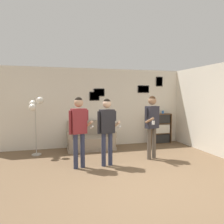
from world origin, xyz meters
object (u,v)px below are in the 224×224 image
bookshelf (160,128)px  drinking_cup (163,112)px  person_player_foreground_left (79,124)px  bottle_on_floor (77,153)px  couch (91,140)px  floor_lamp (35,109)px  person_player_foreground_center (107,125)px  person_watcher_holding_cup (152,120)px

bookshelf → drinking_cup: size_ratio=9.90×
bookshelf → person_player_foreground_left: 3.84m
person_player_foreground_left → bottle_on_floor: size_ratio=6.31×
couch → bookshelf: bearing=4.2°
floor_lamp → person_player_foreground_left: (1.09, -1.51, -0.31)m
bookshelf → bottle_on_floor: bookshelf is taller
floor_lamp → person_player_foreground_left: 1.89m
person_player_foreground_center → drinking_cup: (2.65, 2.01, 0.11)m
bookshelf → drinking_cup: (0.11, 0.00, 0.61)m
person_watcher_holding_cup → bookshelf: bearing=56.1°
drinking_cup → couch: bearing=-176.0°
bottle_on_floor → floor_lamp: bearing=157.7°
bookshelf → person_watcher_holding_cup: bearing=-123.9°
floor_lamp → person_player_foreground_center: floor_lamp is taller
floor_lamp → person_player_foreground_center: (1.79, -1.51, -0.34)m
floor_lamp → bottle_on_floor: floor_lamp is taller
floor_lamp → person_player_foreground_left: size_ratio=1.00×
bookshelf → drinking_cup: drinking_cup is taller
couch → person_watcher_holding_cup: person_watcher_holding_cup is taller
couch → person_player_foreground_center: bearing=-87.0°
person_watcher_holding_cup → drinking_cup: size_ratio=15.84×
bookshelf → floor_lamp: 4.44m
drinking_cup → bottle_on_floor: bearing=-163.6°
bookshelf → drinking_cup: 0.62m
person_player_foreground_left → person_watcher_holding_cup: person_watcher_holding_cup is taller
person_player_foreground_left → person_watcher_holding_cup: (2.05, 0.24, 0.02)m
floor_lamp → drinking_cup: 4.47m
bookshelf → person_watcher_holding_cup: 2.19m
bookshelf → person_player_foreground_center: 3.27m
person_player_foreground_left → bottle_on_floor: (0.06, 1.04, -0.97)m
floor_lamp → bookshelf: bearing=6.5°
person_player_foreground_left → bottle_on_floor: bearing=86.6°
bottle_on_floor → person_watcher_holding_cup: bearing=-21.8°
floor_lamp → bottle_on_floor: 1.78m
person_player_foreground_left → person_player_foreground_center: bearing=-0.2°
bottle_on_floor → person_player_foreground_left: bearing=-93.4°
floor_lamp → person_player_foreground_left: person_player_foreground_left is taller
person_player_foreground_left → bookshelf: bearing=31.8°
person_player_foreground_center → person_player_foreground_left: bearing=179.8°
couch → person_watcher_holding_cup: bearing=-47.3°
person_watcher_holding_cup → drinking_cup: bearing=53.7°
floor_lamp → bottle_on_floor: (1.15, -0.47, -1.28)m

